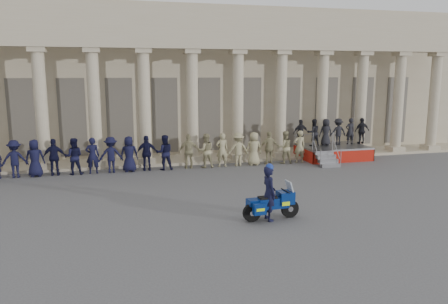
# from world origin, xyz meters

# --- Properties ---
(ground) EXTENTS (90.00, 90.00, 0.00)m
(ground) POSITION_xyz_m (0.00, 0.00, 0.00)
(ground) COLOR #4A4A4C
(ground) RESTS_ON ground
(building) EXTENTS (40.00, 12.50, 9.00)m
(building) POSITION_xyz_m (-0.00, 14.74, 4.52)
(building) COLOR tan
(building) RESTS_ON ground
(officer_rank) EXTENTS (20.29, 0.70, 1.84)m
(officer_rank) POSITION_xyz_m (-2.87, 6.71, 0.92)
(officer_rank) COLOR black
(officer_rank) RESTS_ON ground
(reviewing_stand) EXTENTS (4.93, 3.79, 2.36)m
(reviewing_stand) POSITION_xyz_m (9.51, 7.43, 1.29)
(reviewing_stand) COLOR gray
(reviewing_stand) RESTS_ON ground
(motorcycle) EXTENTS (2.08, 0.87, 1.34)m
(motorcycle) POSITION_xyz_m (2.26, -2.16, 0.58)
(motorcycle) COLOR black
(motorcycle) RESTS_ON ground
(rider) EXTENTS (0.51, 0.73, 2.00)m
(rider) POSITION_xyz_m (2.14, -2.17, 0.99)
(rider) COLOR black
(rider) RESTS_ON ground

